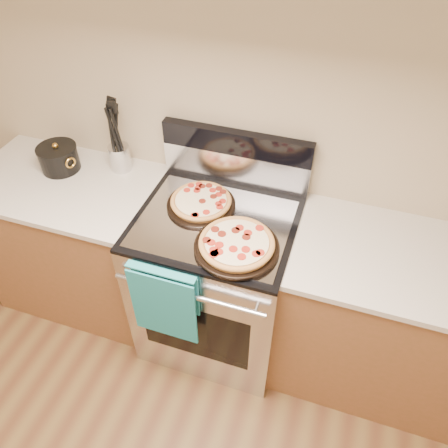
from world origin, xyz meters
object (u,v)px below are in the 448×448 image
(pepperoni_pizza_back, at_px, (201,202))
(pepperoni_pizza_front, at_px, (237,245))
(range_body, at_px, (217,282))
(saucepan, at_px, (59,159))
(utensil_crock, at_px, (120,158))

(pepperoni_pizza_back, distance_m, pepperoni_pizza_front, 0.33)
(pepperoni_pizza_back, bearing_deg, pepperoni_pizza_front, -41.55)
(range_body, relative_size, pepperoni_pizza_back, 2.72)
(pepperoni_pizza_front, bearing_deg, range_body, 133.84)
(range_body, xyz_separation_m, saucepan, (-0.94, 0.13, 0.52))
(range_body, bearing_deg, utensil_crock, 159.11)
(pepperoni_pizza_back, distance_m, saucepan, 0.84)
(pepperoni_pizza_front, xyz_separation_m, saucepan, (-1.09, 0.29, 0.02))
(range_body, xyz_separation_m, pepperoni_pizza_back, (-0.10, 0.07, 0.50))
(pepperoni_pizza_front, bearing_deg, utensil_crock, 153.02)
(utensil_crock, xyz_separation_m, saucepan, (-0.31, -0.11, -0.01))
(utensil_crock, distance_m, saucepan, 0.33)
(range_body, relative_size, saucepan, 4.40)
(pepperoni_pizza_front, height_order, utensil_crock, utensil_crock)
(range_body, height_order, utensil_crock, utensil_crock)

